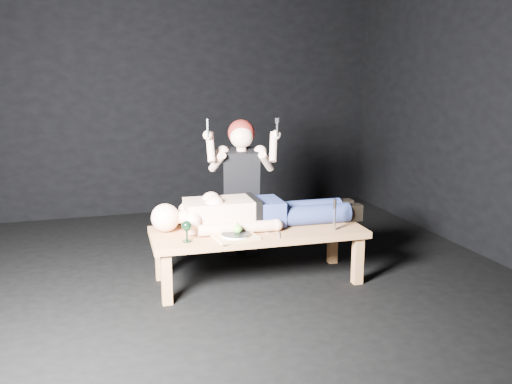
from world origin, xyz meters
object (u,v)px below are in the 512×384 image
(lying_man, at_px, (261,208))
(goblet, at_px, (187,231))
(table, at_px, (258,255))
(carving_knife, at_px, (335,215))
(kneeling_woman, at_px, (241,187))
(serving_tray, at_px, (235,237))

(lying_man, xyz_separation_m, goblet, (-0.67, -0.28, -0.06))
(table, distance_m, carving_knife, 0.71)
(kneeling_woman, relative_size, serving_tray, 4.10)
(table, distance_m, kneeling_woman, 0.78)
(table, xyz_separation_m, carving_knife, (0.59, -0.20, 0.35))
(serving_tray, bearing_deg, kneeling_woman, 71.67)
(table, xyz_separation_m, kneeling_woman, (0.04, 0.64, 0.44))
(kneeling_woman, bearing_deg, carving_knife, -43.51)
(lying_man, bearing_deg, carving_knife, -29.53)
(goblet, height_order, carving_knife, carving_knife)
(goblet, bearing_deg, table, 15.22)
(table, xyz_separation_m, serving_tray, (-0.24, -0.19, 0.23))
(lying_man, distance_m, kneeling_woman, 0.53)
(kneeling_woman, bearing_deg, table, -80.00)
(table, xyz_separation_m, goblet, (-0.61, -0.17, 0.31))
(table, bearing_deg, carving_knife, -17.29)
(serving_tray, relative_size, carving_knife, 1.26)
(goblet, bearing_deg, serving_tray, -3.59)
(lying_man, height_order, carving_knife, lying_man)
(lying_man, bearing_deg, kneeling_woman, 94.17)
(lying_man, xyz_separation_m, carving_knife, (0.53, -0.32, -0.02))
(table, distance_m, serving_tray, 0.38)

